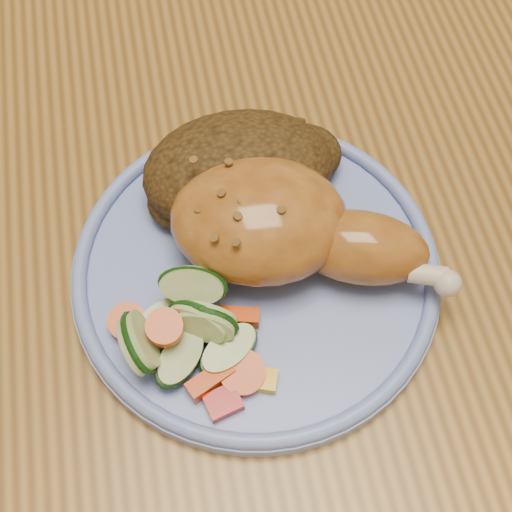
% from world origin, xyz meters
% --- Properties ---
extents(ground, '(4.00, 4.00, 0.00)m').
position_xyz_m(ground, '(0.00, 0.00, 0.00)').
color(ground, brown).
rests_on(ground, ground).
extents(dining_table, '(0.90, 1.40, 0.75)m').
position_xyz_m(dining_table, '(0.00, 0.00, 0.67)').
color(dining_table, olive).
rests_on(dining_table, ground).
extents(plate, '(0.24, 0.24, 0.01)m').
position_xyz_m(plate, '(-0.06, -0.13, 0.76)').
color(plate, '#7087D2').
rests_on(plate, dining_table).
extents(plate_rim, '(0.24, 0.24, 0.01)m').
position_xyz_m(plate_rim, '(-0.06, -0.13, 0.77)').
color(plate_rim, '#7087D2').
rests_on(plate_rim, plate).
extents(chicken_leg, '(0.18, 0.13, 0.06)m').
position_xyz_m(chicken_leg, '(-0.04, -0.12, 0.79)').
color(chicken_leg, '#AC6924').
rests_on(chicken_leg, plate).
extents(rice_pilaf, '(0.14, 0.09, 0.06)m').
position_xyz_m(rice_pilaf, '(-0.06, -0.07, 0.78)').
color(rice_pilaf, '#402C10').
rests_on(rice_pilaf, plate).
extents(vegetable_pile, '(0.10, 0.10, 0.05)m').
position_xyz_m(vegetable_pile, '(-0.11, -0.17, 0.78)').
color(vegetable_pile, '#A50A05').
rests_on(vegetable_pile, plate).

